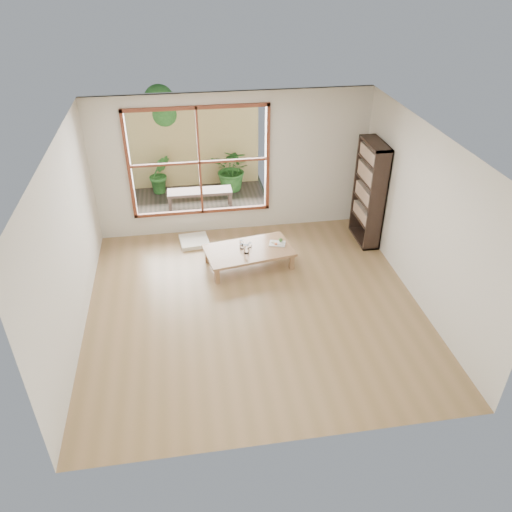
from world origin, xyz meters
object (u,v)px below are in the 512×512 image
at_px(low_table, 249,251).
at_px(bookshelf, 369,193).
at_px(food_tray, 278,243).
at_px(garden_bench, 200,193).

relative_size(low_table, bookshelf, 0.83).
bearing_deg(food_tray, garden_bench, 136.27).
bearing_deg(low_table, food_tray, 1.50).
height_order(food_tray, garden_bench, garden_bench).
xyz_separation_m(low_table, garden_bench, (-0.69, 2.21, 0.10)).
distance_m(low_table, garden_bench, 2.32).
bearing_deg(food_tray, low_table, -152.38).
distance_m(food_tray, garden_bench, 2.43).
height_order(low_table, bookshelf, bookshelf).
bearing_deg(garden_bench, bookshelf, -29.01).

